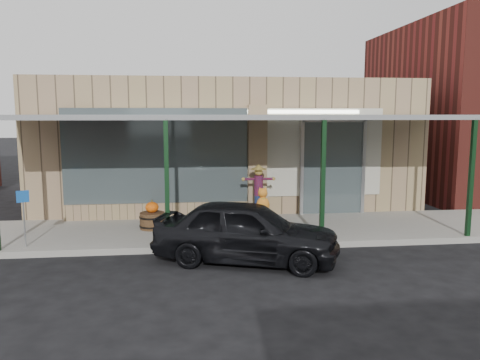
{
  "coord_description": "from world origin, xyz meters",
  "views": [
    {
      "loc": [
        -1.36,
        -8.35,
        3.1
      ],
      "look_at": [
        -0.09,
        2.6,
        1.57
      ],
      "focal_mm": 35.0,
      "sensor_mm": 36.0,
      "label": 1
    }
  ],
  "objects": [
    {
      "name": "ground",
      "position": [
        0.0,
        0.0,
        0.0
      ],
      "size": [
        120.0,
        120.0,
        0.0
      ],
      "primitive_type": "plane",
      "color": "black",
      "rests_on": "ground"
    },
    {
      "name": "sidewalk",
      "position": [
        0.0,
        3.6,
        0.07
      ],
      "size": [
        40.0,
        3.2,
        0.15
      ],
      "primitive_type": "cube",
      "color": "gray",
      "rests_on": "ground"
    },
    {
      "name": "storefront",
      "position": [
        -0.0,
        8.16,
        2.09
      ],
      "size": [
        12.0,
        6.25,
        4.2
      ],
      "color": "#917559",
      "rests_on": "ground"
    },
    {
      "name": "awning",
      "position": [
        0.0,
        3.56,
        3.01
      ],
      "size": [
        12.0,
        3.0,
        3.04
      ],
      "color": "gray",
      "rests_on": "ground"
    },
    {
      "name": "block_buildings_near",
      "position": [
        2.01,
        9.2,
        3.77
      ],
      "size": [
        61.0,
        8.0,
        8.0
      ],
      "color": "maroon",
      "rests_on": "ground"
    },
    {
      "name": "barrel_scarecrow",
      "position": [
        0.64,
        4.44,
        0.69
      ],
      "size": [
        0.96,
        0.74,
        1.59
      ],
      "rotation": [
        0.0,
        0.0,
        0.24
      ],
      "color": "#523B21",
      "rests_on": "sidewalk"
    },
    {
      "name": "barrel_pumpkin",
      "position": [
        -2.27,
        3.79,
        0.42
      ],
      "size": [
        0.84,
        0.84,
        0.76
      ],
      "rotation": [
        0.0,
        0.0,
        0.38
      ],
      "color": "#523B21",
      "rests_on": "sidewalk"
    },
    {
      "name": "handicap_sign",
      "position": [
        -5.0,
        2.4,
        0.98
      ],
      "size": [
        0.25,
        0.11,
        1.28
      ],
      "rotation": [
        0.0,
        0.0,
        0.38
      ],
      "color": "gray",
      "rests_on": "sidewalk"
    },
    {
      "name": "parked_sedan",
      "position": [
        -0.12,
        1.21,
        0.67
      ],
      "size": [
        4.21,
        2.76,
        1.48
      ],
      "rotation": [
        0.0,
        0.0,
        1.24
      ],
      "color": "black",
      "rests_on": "ground"
    }
  ]
}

